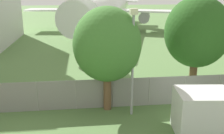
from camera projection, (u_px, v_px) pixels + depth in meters
name	position (u px, v px, depth m)	size (l,w,h in m)	color
perimeter_fence	(76.00, 95.00, 17.70)	(56.07, 0.07, 2.09)	gray
airplane	(106.00, 8.00, 47.74)	(31.15, 39.42, 13.27)	white
portable_cabin	(214.00, 113.00, 14.71)	(4.52, 2.73, 2.51)	silver
tree_near_hangar	(197.00, 32.00, 19.04)	(4.72, 4.72, 7.48)	brown
tree_behind_benches	(107.00, 45.00, 16.71)	(4.40, 4.40, 6.93)	brown
light_mast	(133.00, 51.00, 16.03)	(0.44, 0.44, 6.83)	#99999E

